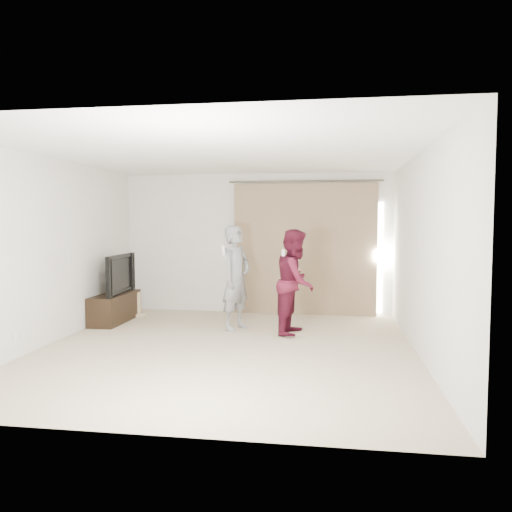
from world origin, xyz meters
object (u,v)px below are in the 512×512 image
(person_man, at_px, (236,278))
(tv_console, at_px, (115,308))
(person_woman, at_px, (296,282))
(tv, at_px, (114,274))

(person_man, bearing_deg, tv_console, 172.40)
(person_woman, bearing_deg, person_man, 170.42)
(tv_console, relative_size, person_woman, 0.78)
(tv_console, bearing_deg, person_man, -7.60)
(tv_console, xyz_separation_m, tv, (0.00, 0.00, 0.58))
(tv_console, distance_m, person_woman, 3.20)
(person_man, height_order, person_woman, person_man)
(tv, height_order, person_woman, person_woman)
(tv_console, relative_size, person_man, 0.76)
(tv, height_order, person_man, person_man)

